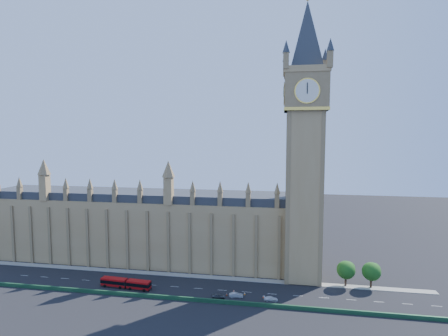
% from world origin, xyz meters
% --- Properties ---
extents(ground, '(400.00, 400.00, 0.00)m').
position_xyz_m(ground, '(0.00, 0.00, 0.00)').
color(ground, black).
rests_on(ground, ground).
extents(palace_westminster, '(120.00, 20.00, 28.00)m').
position_xyz_m(palace_westminster, '(-25.00, 22.00, 13.86)').
color(palace_westminster, '#A1804E').
rests_on(palace_westminster, ground).
extents(elizabeth_tower, '(20.59, 20.59, 105.00)m').
position_xyz_m(elizabeth_tower, '(38.00, 13.99, 54.56)').
color(elizabeth_tower, '#A1804E').
rests_on(elizabeth_tower, ground).
extents(bridge_parapet, '(160.00, 0.60, 1.20)m').
position_xyz_m(bridge_parapet, '(0.00, -9.00, 0.60)').
color(bridge_parapet, '#1E4C2D').
rests_on(bridge_parapet, ground).
extents(kerb_north, '(160.00, 3.00, 0.16)m').
position_xyz_m(kerb_north, '(0.00, 9.50, 0.08)').
color(kerb_north, gray).
rests_on(kerb_north, ground).
extents(tree_east_near, '(6.00, 6.00, 8.50)m').
position_xyz_m(tree_east_near, '(52.22, 10.08, 5.64)').
color(tree_east_near, '#382619').
rests_on(tree_east_near, ground).
extents(tree_east_far, '(6.00, 6.00, 8.50)m').
position_xyz_m(tree_east_far, '(60.22, 10.08, 5.64)').
color(tree_east_far, '#382619').
rests_on(tree_east_far, ground).
extents(red_bus, '(17.35, 3.84, 2.93)m').
position_xyz_m(red_bus, '(-19.57, -3.59, 1.54)').
color(red_bus, '#AC0B0E').
rests_on(red_bus, ground).
extents(car_grey, '(4.06, 1.90, 1.35)m').
position_xyz_m(car_grey, '(11.83, -5.59, 0.67)').
color(car_grey, '#474A4F').
rests_on(car_grey, ground).
extents(car_silver, '(4.40, 1.98, 1.40)m').
position_xyz_m(car_silver, '(17.11, -4.14, 0.70)').
color(car_silver, '#A1A4A8').
rests_on(car_silver, ground).
extents(car_white, '(4.28, 2.03, 1.21)m').
position_xyz_m(car_white, '(27.82, -4.63, 0.60)').
color(car_white, white).
rests_on(car_white, ground).
extents(cone_a, '(0.58, 0.58, 0.75)m').
position_xyz_m(cone_a, '(25.47, -3.12, 0.37)').
color(cone_a, black).
rests_on(cone_a, ground).
extents(cone_b, '(0.52, 0.52, 0.62)m').
position_xyz_m(cone_b, '(14.00, -3.39, 0.31)').
color(cone_b, black).
rests_on(cone_b, ground).
extents(cone_c, '(0.60, 0.60, 0.77)m').
position_xyz_m(cone_c, '(19.53, -2.09, 0.38)').
color(cone_c, black).
rests_on(cone_c, ground).
extents(cone_d, '(0.53, 0.53, 0.80)m').
position_xyz_m(cone_d, '(15.94, -0.88, 0.39)').
color(cone_d, black).
rests_on(cone_d, ground).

